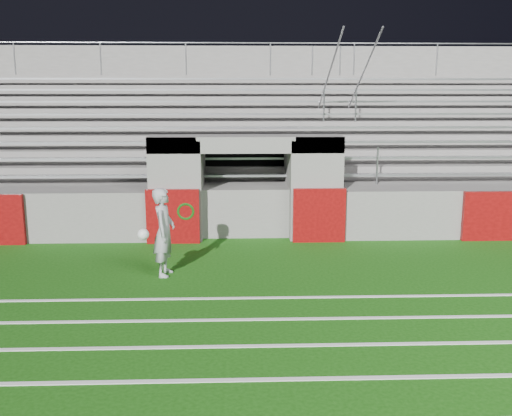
{
  "coord_description": "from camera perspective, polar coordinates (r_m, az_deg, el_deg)",
  "views": [
    {
      "loc": [
        -0.23,
        -10.76,
        3.63
      ],
      "look_at": [
        0.2,
        1.8,
        1.1
      ],
      "focal_mm": 40.0,
      "sensor_mm": 36.0,
      "label": 1
    }
  ],
  "objects": [
    {
      "name": "stadium_structure",
      "position": [
        18.85,
        -1.26,
        4.86
      ],
      "size": [
        26.0,
        8.48,
        5.42
      ],
      "color": "slate",
      "rests_on": "ground"
    },
    {
      "name": "hose_coil",
      "position": [
        14.04,
        -7.02,
        -0.47
      ],
      "size": [
        0.59,
        0.15,
        0.59
      ],
      "color": "#0C401A",
      "rests_on": "ground"
    },
    {
      "name": "ground",
      "position": [
        11.35,
        -0.7,
        -7.26
      ],
      "size": [
        90.0,
        90.0,
        0.0
      ],
      "primitive_type": "plane",
      "color": "#154B0C",
      "rests_on": "ground"
    },
    {
      "name": "goalkeeper_with_ball",
      "position": [
        11.59,
        -9.22,
        -2.4
      ],
      "size": [
        0.72,
        0.78,
        1.79
      ],
      "color": "#A0A4A9",
      "rests_on": "ground"
    }
  ]
}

